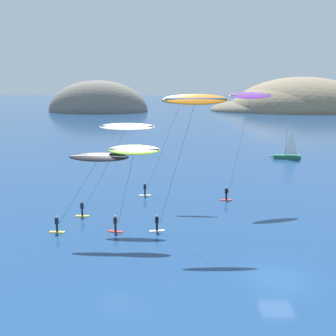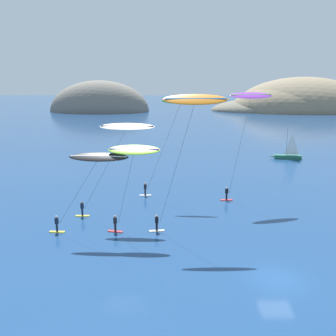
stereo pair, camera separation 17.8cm
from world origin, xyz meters
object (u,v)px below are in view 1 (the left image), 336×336
kitesurfer_white (124,133)px  kitesurfer_black (95,163)px  sailboat_near (285,155)px  kitesurfer_green (177,110)px  kitesurfer_orange (193,108)px  kitesurfer_lime (133,156)px  kitesurfer_purple (249,102)px

kitesurfer_white → kitesurfer_black: (-2.13, -4.82, -2.17)m
sailboat_near → kitesurfer_black: 47.74m
kitesurfer_green → kitesurfer_orange: bearing=-83.4°
kitesurfer_lime → kitesurfer_green: bearing=71.6°
sailboat_near → kitesurfer_lime: 45.59m
kitesurfer_lime → kitesurfer_white: bearing=106.9°
kitesurfer_black → kitesurfer_green: 15.63m
kitesurfer_white → kitesurfer_purple: size_ratio=0.78×
kitesurfer_orange → kitesurfer_white: (-7.01, 4.04, -2.89)m
kitesurfer_orange → kitesurfer_purple: size_ratio=1.02×
kitesurfer_white → kitesurfer_purple: kitesurfer_purple is taller
kitesurfer_purple → kitesurfer_white: bearing=-152.6°
kitesurfer_lime → kitesurfer_black: size_ratio=1.08×
sailboat_near → kitesurfer_purple: size_ratio=0.45×
kitesurfer_white → sailboat_near: bearing=52.4°
kitesurfer_black → kitesurfer_lime: bearing=5.6°
sailboat_near → kitesurfer_green: bearing=-128.7°
kitesurfer_black → kitesurfer_purple: 20.91m
kitesurfer_purple → kitesurfer_orange: bearing=-122.2°
kitesurfer_orange → kitesurfer_purple: (7.16, 11.38, -0.17)m
kitesurfer_orange → kitesurfer_white: 8.59m
kitesurfer_lime → kitesurfer_purple: 17.94m
sailboat_near → kitesurfer_lime: bearing=-122.8°
kitesurfer_green → kitesurfer_purple: size_ratio=0.95×
sailboat_near → kitesurfer_black: bearing=-126.1°
kitesurfer_orange → kitesurfer_black: kitesurfer_orange is taller
sailboat_near → kitesurfer_black: (-27.87, -38.22, 6.41)m
sailboat_near → kitesurfer_orange: bearing=-116.6°
sailboat_near → kitesurfer_white: (-25.74, -33.40, 8.58)m
kitesurfer_black → kitesurfer_white: bearing=66.1°
kitesurfer_lime → kitesurfer_green: kitesurfer_green is taller
kitesurfer_black → kitesurfer_purple: kitesurfer_purple is taller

